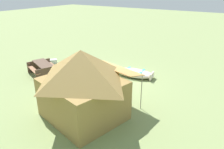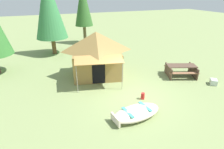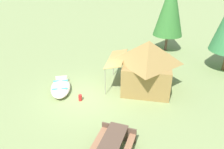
{
  "view_description": "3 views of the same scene",
  "coord_description": "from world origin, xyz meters",
  "px_view_note": "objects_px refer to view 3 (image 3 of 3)",
  "views": [
    {
      "loc": [
        -6.08,
        9.09,
        5.03
      ],
      "look_at": [
        -0.35,
        0.35,
        0.72
      ],
      "focal_mm": 34.52,
      "sensor_mm": 36.0,
      "label": 1
    },
    {
      "loc": [
        -4.16,
        -7.43,
        5.1
      ],
      "look_at": [
        -0.62,
        1.48,
        0.76
      ],
      "focal_mm": 29.73,
      "sensor_mm": 36.0,
      "label": 2
    },
    {
      "loc": [
        10.25,
        0.93,
        6.58
      ],
      "look_at": [
        -1.15,
        1.36,
        0.76
      ],
      "focal_mm": 35.28,
      "sensor_mm": 36.0,
      "label": 3
    }
  ],
  "objects_px": {
    "canvas_cabin_tent": "(147,64)",
    "pine_tree_back_right": "(170,7)",
    "beached_rowboat": "(61,87)",
    "picnic_table": "(113,144)",
    "fuel_can": "(80,98)"
  },
  "relations": [
    {
      "from": "pine_tree_back_right",
      "to": "beached_rowboat",
      "type": "bearing_deg",
      "value": -50.64
    },
    {
      "from": "picnic_table",
      "to": "pine_tree_back_right",
      "type": "height_order",
      "value": "pine_tree_back_right"
    },
    {
      "from": "beached_rowboat",
      "to": "canvas_cabin_tent",
      "type": "distance_m",
      "value": 5.1
    },
    {
      "from": "canvas_cabin_tent",
      "to": "fuel_can",
      "type": "bearing_deg",
      "value": -71.15
    },
    {
      "from": "picnic_table",
      "to": "pine_tree_back_right",
      "type": "bearing_deg",
      "value": 156.1
    },
    {
      "from": "beached_rowboat",
      "to": "picnic_table",
      "type": "relative_size",
      "value": 1.09
    },
    {
      "from": "beached_rowboat",
      "to": "canvas_cabin_tent",
      "type": "bearing_deg",
      "value": 92.69
    },
    {
      "from": "picnic_table",
      "to": "canvas_cabin_tent",
      "type": "bearing_deg",
      "value": 156.65
    },
    {
      "from": "beached_rowboat",
      "to": "fuel_can",
      "type": "relative_size",
      "value": 7.12
    },
    {
      "from": "beached_rowboat",
      "to": "canvas_cabin_tent",
      "type": "xyz_separation_m",
      "value": [
        -0.23,
        4.94,
        1.25
      ]
    },
    {
      "from": "beached_rowboat",
      "to": "pine_tree_back_right",
      "type": "bearing_deg",
      "value": 129.36
    },
    {
      "from": "canvas_cabin_tent",
      "to": "pine_tree_back_right",
      "type": "distance_m",
      "value": 6.97
    },
    {
      "from": "beached_rowboat",
      "to": "pine_tree_back_right",
      "type": "height_order",
      "value": "pine_tree_back_right"
    },
    {
      "from": "canvas_cabin_tent",
      "to": "pine_tree_back_right",
      "type": "xyz_separation_m",
      "value": [
        -6.07,
        2.75,
        2.06
      ]
    },
    {
      "from": "beached_rowboat",
      "to": "picnic_table",
      "type": "distance_m",
      "value": 5.52
    }
  ]
}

